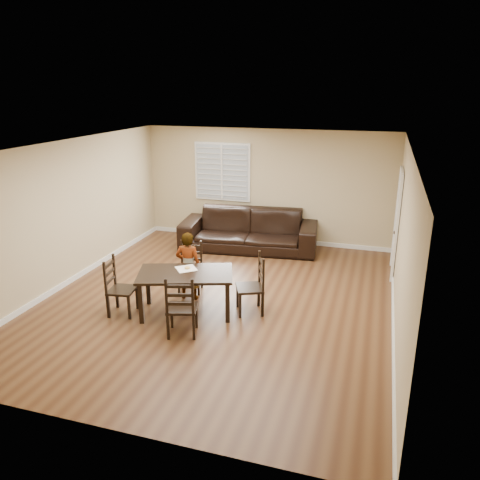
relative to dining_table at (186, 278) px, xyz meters
name	(u,v)px	position (x,y,z in m)	size (l,w,h in m)	color
ground	(218,299)	(0.34, 0.64, -0.63)	(7.00, 7.00, 0.00)	brown
room	(222,199)	(0.37, 0.81, 1.17)	(6.04, 7.04, 2.72)	tan
dining_table	(186,278)	(0.00, 0.00, 0.00)	(1.73, 1.31, 0.72)	black
chair_near	(191,267)	(-0.30, 0.93, -0.21)	(0.49, 0.47, 0.93)	black
chair_far	(181,311)	(0.25, -0.78, -0.18)	(0.54, 0.52, 0.99)	black
chair_left	(115,288)	(-1.12, -0.35, -0.19)	(0.48, 0.50, 0.98)	black
chair_right	(257,286)	(1.12, 0.38, -0.17)	(0.57, 0.59, 1.01)	black
child	(188,266)	(-0.18, 0.53, -0.01)	(0.45, 0.30, 1.24)	gray
napkin	(186,269)	(-0.05, 0.16, 0.09)	(0.31, 0.31, 0.00)	silver
donut	(187,267)	(-0.04, 0.17, 0.11)	(0.09, 0.09, 0.03)	gold
sofa	(249,230)	(0.10, 3.43, -0.18)	(3.11, 1.22, 0.91)	black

